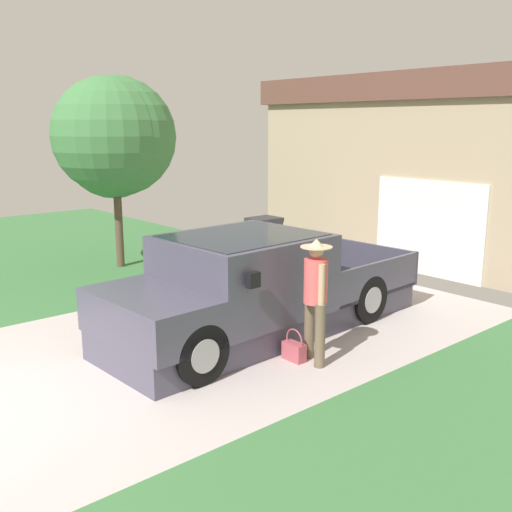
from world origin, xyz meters
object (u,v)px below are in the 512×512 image
front_yard_tree (113,139)px  wheeled_trash_bin (264,239)px  person_with_hat (315,292)px  house_with_garage (469,165)px  pickup_truck (248,290)px  handbag (294,350)px

front_yard_tree → wheeled_trash_bin: (2.13, 2.61, -2.29)m
person_with_hat → house_with_garage: size_ratio=0.20×
pickup_truck → house_with_garage: (-1.35, 8.60, 1.46)m
pickup_truck → handbag: size_ratio=12.16×
person_with_hat → house_with_garage: house_with_garage is taller
handbag → house_with_garage: (-2.52, 8.75, 2.05)m
house_with_garage → wheeled_trash_bin: size_ratio=7.90×
pickup_truck → front_yard_tree: size_ratio=1.31×
house_with_garage → wheeled_trash_bin: bearing=-111.4°
person_with_hat → handbag: (-0.22, -0.17, -0.85)m
wheeled_trash_bin → handbag: bearing=-37.3°
house_with_garage → handbag: bearing=-73.9°
pickup_truck → front_yard_tree: front_yard_tree is taller
handbag → front_yard_tree: size_ratio=0.11×
handbag → front_yard_tree: 7.31m
pickup_truck → person_with_hat: person_with_hat is taller
handbag → wheeled_trash_bin: size_ratio=0.41×
handbag → wheeled_trash_bin: (-4.58, 3.50, 0.45)m
house_with_garage → wheeled_trash_bin: (-2.06, -5.25, -1.59)m
person_with_hat → house_with_garage: (-2.74, 8.58, 1.19)m
front_yard_tree → wheeled_trash_bin: front_yard_tree is taller
person_with_hat → wheeled_trash_bin: 5.86m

